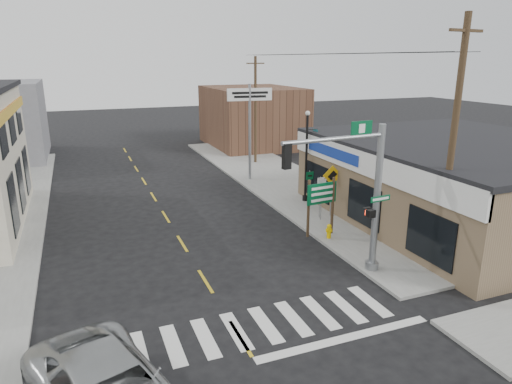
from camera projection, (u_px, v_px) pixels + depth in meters
name	position (u px, v px, depth m)	size (l,w,h in m)	color
ground	(240.00, 338.00, 14.00)	(140.00, 140.00, 0.00)	black
sidewalk_right	(305.00, 193.00, 28.76)	(6.00, 38.00, 0.13)	gray
center_line	(182.00, 243.00, 21.14)	(0.12, 56.00, 0.01)	gold
crosswalk	(236.00, 331.00, 14.36)	(11.00, 2.20, 0.01)	silver
thrift_store	(461.00, 182.00, 23.91)	(12.00, 14.00, 4.00)	brown
bldg_distant_right	(252.00, 117.00, 44.21)	(8.00, 10.00, 5.60)	brown
traffic_signal_pole	(362.00, 185.00, 17.09)	(4.72, 0.38, 5.98)	gray
guide_sign	(321.00, 199.00, 21.30)	(1.59, 0.13, 2.78)	#493521
fire_hydrant	(329.00, 230.00, 21.34)	(0.22, 0.22, 0.70)	#EDBE00
ped_crossing_sign	(332.00, 182.00, 23.96)	(1.08, 0.08, 2.77)	gray
lamp_post	(307.00, 150.00, 26.26)	(0.69, 0.54, 5.29)	black
dance_center_sign	(250.00, 108.00, 30.59)	(3.06, 0.19, 6.50)	gray
bare_tree	(434.00, 169.00, 19.74)	(2.23, 2.23, 4.46)	black
shrub_front	(396.00, 232.00, 20.93)	(1.25, 1.25, 0.94)	#1A3916
shrub_back	(365.00, 207.00, 24.39)	(1.23, 1.23, 0.92)	black
utility_pole_near	(452.00, 146.00, 16.98)	(1.69, 0.25, 9.69)	#44241B
utility_pole_far	(255.00, 109.00, 35.97)	(1.44, 0.22, 8.29)	#3B301B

